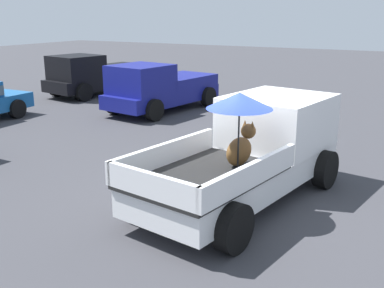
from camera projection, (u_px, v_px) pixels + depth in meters
The scene contains 4 objects.
ground_plane at pixel (240, 201), 9.11m from camera, with size 80.00×80.00×0.00m, color #38383D.
pickup_truck_main at pixel (255, 149), 9.20m from camera, with size 5.29×2.91×2.26m.
pickup_truck_red at pixel (95, 75), 20.73m from camera, with size 5.04×2.82×1.80m.
pickup_truck_far at pixel (159, 88), 17.20m from camera, with size 5.01×2.69×1.80m.
Camera 1 is at (-7.86, -3.25, 3.57)m, focal length 43.49 mm.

